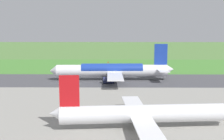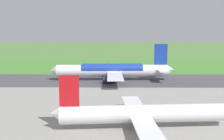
% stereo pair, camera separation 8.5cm
% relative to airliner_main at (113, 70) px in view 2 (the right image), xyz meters
% --- Properties ---
extents(ground_plane, '(800.00, 800.00, 0.00)m').
position_rel_airliner_main_xyz_m(ground_plane, '(10.37, 0.01, -4.35)').
color(ground_plane, '#547F3D').
extents(runway_asphalt, '(600.00, 31.27, 0.06)m').
position_rel_airliner_main_xyz_m(runway_asphalt, '(10.37, 0.01, -4.32)').
color(runway_asphalt, '#47474C').
rests_on(runway_asphalt, ground).
extents(apron_concrete, '(440.00, 110.00, 0.05)m').
position_rel_airliner_main_xyz_m(apron_concrete, '(10.37, 62.15, -4.33)').
color(apron_concrete, gray).
rests_on(apron_concrete, ground).
extents(grass_verge_foreground, '(600.00, 80.00, 0.04)m').
position_rel_airliner_main_xyz_m(grass_verge_foreground, '(10.37, -44.54, -4.33)').
color(grass_verge_foreground, '#478534').
rests_on(grass_verge_foreground, ground).
extents(airliner_main, '(54.05, 44.13, 15.88)m').
position_rel_airliner_main_xyz_m(airliner_main, '(0.00, 0.00, 0.00)').
color(airliner_main, white).
rests_on(airliner_main, ground).
extents(airliner_parked_mid, '(41.30, 33.82, 12.05)m').
position_rel_airliner_main_xyz_m(airliner_parked_mid, '(-6.83, 57.97, -1.06)').
color(airliner_parked_mid, white).
rests_on(airliner_parked_mid, ground).
extents(no_stopping_sign, '(0.60, 0.10, 2.70)m').
position_rel_airliner_main_xyz_m(no_stopping_sign, '(3.22, -46.59, -2.75)').
color(no_stopping_sign, slate).
rests_on(no_stopping_sign, ground).
extents(traffic_cone_orange, '(0.40, 0.40, 0.55)m').
position_rel_airliner_main_xyz_m(traffic_cone_orange, '(10.16, -43.84, -4.08)').
color(traffic_cone_orange, orange).
rests_on(traffic_cone_orange, ground).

